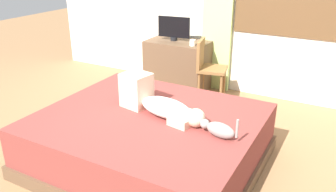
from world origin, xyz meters
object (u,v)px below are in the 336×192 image
Objects in this scene: desk at (178,65)px; cup at (193,43)px; person_lying at (158,102)px; chair_by_desk at (207,65)px; bed at (149,140)px; tv_monitor at (174,28)px; cat at (219,129)px.

cup is (0.30, -0.14, 0.41)m from desk.
cup is at bearing 104.56° from person_lying.
cup is at bearing -25.17° from desk.
chair_by_desk is (-0.18, 1.66, -0.12)m from person_lying.
tv_monitor reaches higher than bed.
desk is (-1.42, 2.00, -0.22)m from cat.
cat is at bearing -59.02° from cup.
chair_by_desk is (0.56, -0.20, 0.14)m from desk.
desk reaches higher than cat.
tv_monitor is at bearing 113.69° from person_lying.
person_lying is 2.65× the size of cat.
cat is 0.41× the size of chair_by_desk.
tv_monitor reaches higher than cup.
person_lying is 1.96× the size of tv_monitor.
chair_by_desk is at bearing -12.51° from cup.
desk is 0.56m from tv_monitor.
cat is 2.00m from chair_by_desk.
chair_by_desk reaches higher than cat.
desk is 0.53m from cup.
chair_by_desk is at bearing 115.42° from cat.
chair_by_desk reaches higher than person_lying.
desk is at bearing 154.83° from cup.
tv_monitor reaches higher than desk.
person_lying reaches higher than cat.
person_lying is 1.78m from cup.
person_lying reaches higher than bed.
cat is 2.46m from desk.
bed is 0.80m from cat.
bed is at bearing -85.63° from chair_by_desk.
cat is at bearing -64.58° from chair_by_desk.
cup reaches higher than cat.
person_lying reaches higher than cup.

